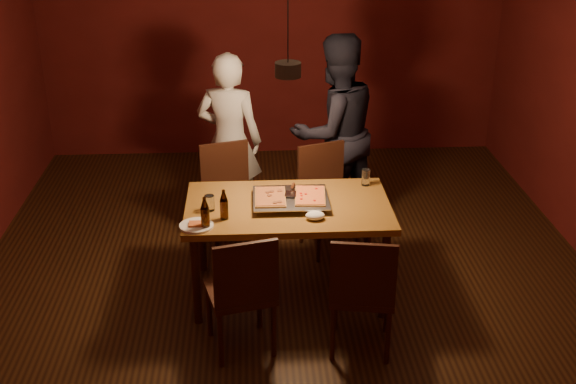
{
  "coord_description": "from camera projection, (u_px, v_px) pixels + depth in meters",
  "views": [
    {
      "loc": [
        -0.27,
        -4.8,
        3.02
      ],
      "look_at": [
        -0.0,
        -0.03,
        0.85
      ],
      "focal_mm": 45.0,
      "sensor_mm": 36.0,
      "label": 1
    }
  ],
  "objects": [
    {
      "name": "water_glass_right",
      "position": [
        366.0,
        177.0,
        5.58
      ],
      "size": [
        0.06,
        0.06,
        0.13
      ],
      "primitive_type": "cylinder",
      "color": "silver",
      "rests_on": "dining_table"
    },
    {
      "name": "pizza_tray",
      "position": [
        291.0,
        200.0,
        5.3
      ],
      "size": [
        0.59,
        0.49,
        0.05
      ],
      "primitive_type": "cube",
      "rotation": [
        0.0,
        0.0,
        0.08
      ],
      "color": "silver",
      "rests_on": "dining_table"
    },
    {
      "name": "beer_bottle_b",
      "position": [
        224.0,
        205.0,
        5.03
      ],
      "size": [
        0.06,
        0.06,
        0.22
      ],
      "color": "black",
      "rests_on": "dining_table"
    },
    {
      "name": "pendant_lamp",
      "position": [
        288.0,
        68.0,
        4.9
      ],
      "size": [
        0.18,
        0.18,
        1.1
      ],
      "color": "black",
      "rests_on": "ceiling"
    },
    {
      "name": "spatula",
      "position": [
        291.0,
        194.0,
        5.31
      ],
      "size": [
        0.13,
        0.25,
        0.04
      ],
      "primitive_type": null,
      "rotation": [
        0.0,
        0.0,
        -0.16
      ],
      "color": "silver",
      "rests_on": "pizza_tray"
    },
    {
      "name": "dining_table",
      "position": [
        288.0,
        213.0,
        5.32
      ],
      "size": [
        1.5,
        0.9,
        0.75
      ],
      "color": "#966326",
      "rests_on": "floor"
    },
    {
      "name": "chair_near_left",
      "position": [
        243.0,
        285.0,
        4.68
      ],
      "size": [
        0.51,
        0.51,
        0.49
      ],
      "rotation": [
        0.0,
        0.0,
        0.25
      ],
      "color": "#38190F",
      "rests_on": "floor"
    },
    {
      "name": "beer_bottle_a",
      "position": [
        205.0,
        213.0,
        4.89
      ],
      "size": [
        0.06,
        0.06,
        0.23
      ],
      "color": "black",
      "rests_on": "dining_table"
    },
    {
      "name": "diner_white",
      "position": [
        230.0,
        141.0,
        6.38
      ],
      "size": [
        0.65,
        0.51,
        1.59
      ],
      "primitive_type": "imported",
      "rotation": [
        0.0,
        0.0,
        2.9
      ],
      "color": "silver",
      "rests_on": "floor"
    },
    {
      "name": "chair_far_left",
      "position": [
        228.0,
        186.0,
        6.1
      ],
      "size": [
        0.52,
        0.52,
        0.49
      ],
      "rotation": [
        0.0,
        0.0,
        3.43
      ],
      "color": "#38190F",
      "rests_on": "floor"
    },
    {
      "name": "napkin",
      "position": [
        315.0,
        216.0,
        5.05
      ],
      "size": [
        0.14,
        0.1,
        0.06
      ],
      "primitive_type": "ellipsoid",
      "color": "white",
      "rests_on": "dining_table"
    },
    {
      "name": "pizza_meat",
      "position": [
        270.0,
        197.0,
        5.27
      ],
      "size": [
        0.23,
        0.36,
        0.02
      ],
      "primitive_type": "cube",
      "rotation": [
        0.0,
        0.0,
        -0.02
      ],
      "color": "maroon",
      "rests_on": "pizza_tray"
    },
    {
      "name": "chair_far_right",
      "position": [
        326.0,
        187.0,
        6.09
      ],
      "size": [
        0.54,
        0.54,
        0.49
      ],
      "rotation": [
        0.0,
        0.0,
        3.48
      ],
      "color": "#38190F",
      "rests_on": "floor"
    },
    {
      "name": "diner_dark",
      "position": [
        335.0,
        132.0,
        6.35
      ],
      "size": [
        1.05,
        0.95,
        1.75
      ],
      "primitive_type": "imported",
      "rotation": [
        0.0,
        0.0,
        3.57
      ],
      "color": "black",
      "rests_on": "floor"
    },
    {
      "name": "pizza_cheese",
      "position": [
        310.0,
        195.0,
        5.29
      ],
      "size": [
        0.25,
        0.36,
        0.02
      ],
      "primitive_type": "cube",
      "rotation": [
        0.0,
        0.0,
        -0.08
      ],
      "color": "gold",
      "rests_on": "pizza_tray"
    },
    {
      "name": "room_shell",
      "position": [
        288.0,
        119.0,
        5.05
      ],
      "size": [
        6.0,
        6.0,
        6.0
      ],
      "color": "#38210F",
      "rests_on": "ground"
    },
    {
      "name": "chair_near_right",
      "position": [
        362.0,
        285.0,
        4.68
      ],
      "size": [
        0.48,
        0.48,
        0.49
      ],
      "rotation": [
        0.0,
        0.0,
        -0.17
      ],
      "color": "#38190F",
      "rests_on": "floor"
    },
    {
      "name": "plate_slice",
      "position": [
        196.0,
        225.0,
        4.96
      ],
      "size": [
        0.24,
        0.24,
        0.03
      ],
      "color": "white",
      "rests_on": "dining_table"
    },
    {
      "name": "water_glass_left",
      "position": [
        209.0,
        203.0,
        5.17
      ],
      "size": [
        0.07,
        0.07,
        0.11
      ],
      "primitive_type": "cylinder",
      "color": "silver",
      "rests_on": "dining_table"
    }
  ]
}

